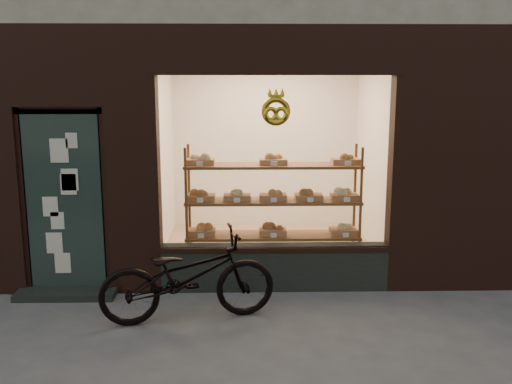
{
  "coord_description": "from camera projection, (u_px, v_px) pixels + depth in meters",
  "views": [
    {
      "loc": [
        0.08,
        -4.45,
        2.5
      ],
      "look_at": [
        0.22,
        2.0,
        1.23
      ],
      "focal_mm": 40.0,
      "sensor_mm": 36.0,
      "label": 1
    }
  ],
  "objects": [
    {
      "name": "bicycle",
      "position": [
        188.0,
        276.0,
        5.95
      ],
      "size": [
        1.93,
        1.01,
        0.96
      ],
      "primitive_type": "imported",
      "rotation": [
        0.0,
        0.0,
        1.78
      ],
      "color": "black",
      "rests_on": "ground"
    },
    {
      "name": "ground",
      "position": [
        235.0,
        379.0,
        4.85
      ],
      "size": [
        90.0,
        90.0,
        0.0
      ],
      "primitive_type": "plane",
      "color": "#444449"
    },
    {
      "name": "display_shelf",
      "position": [
        273.0,
        212.0,
        7.19
      ],
      "size": [
        2.2,
        0.45,
        1.7
      ],
      "color": "brown",
      "rests_on": "ground"
    }
  ]
}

